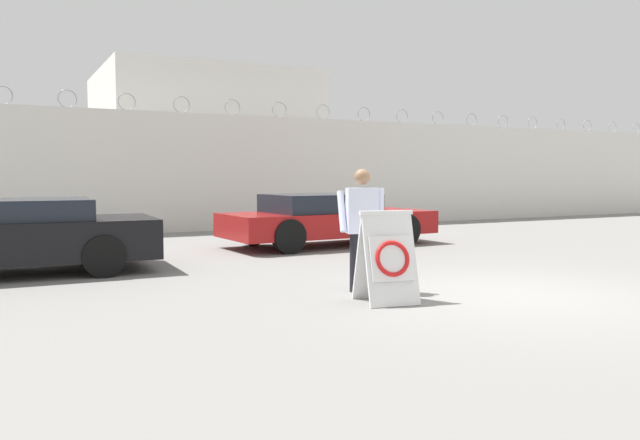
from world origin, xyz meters
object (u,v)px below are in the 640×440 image
at_px(barricade_sign, 387,257).
at_px(parked_car_rear_sedan, 327,219).
at_px(parked_car_front_coupe, 1,236).
at_px(security_guard, 362,224).

relative_size(barricade_sign, parked_car_rear_sedan, 0.24).
bearing_deg(barricade_sign, parked_car_front_coupe, 142.74).
height_order(barricade_sign, parked_car_front_coupe, parked_car_front_coupe).
relative_size(parked_car_front_coupe, parked_car_rear_sedan, 0.98).
xyz_separation_m(barricade_sign, parked_car_rear_sedan, (2.27, 5.88, 0.03)).
xyz_separation_m(barricade_sign, security_guard, (0.11, 0.79, 0.34)).
relative_size(security_guard, parked_car_rear_sedan, 0.34).
xyz_separation_m(barricade_sign, parked_car_front_coupe, (-4.23, 4.53, 0.05)).
bearing_deg(parked_car_front_coupe, barricade_sign, 134.54).
distance_m(barricade_sign, security_guard, 0.87).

